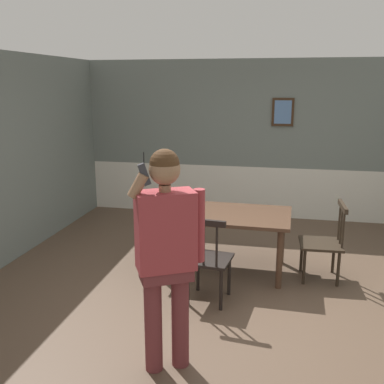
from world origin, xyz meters
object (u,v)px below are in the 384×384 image
dining_table (222,219)px  chair_near_window (324,242)px  chair_by_doorway (208,259)px  person_figure (167,245)px

dining_table → chair_near_window: (1.20, -0.02, -0.19)m
dining_table → chair_by_doorway: bearing=-91.5°
chair_near_window → dining_table: bearing=86.0°
chair_near_window → person_figure: 2.48m
chair_by_doorway → dining_table: bearing=94.8°
chair_near_window → person_figure: size_ratio=0.52×
person_figure → chair_near_window: bearing=-152.1°
chair_by_doorway → person_figure: 1.30m
chair_by_doorway → person_figure: (-0.12, -1.16, 0.57)m
chair_by_doorway → person_figure: bearing=-89.8°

